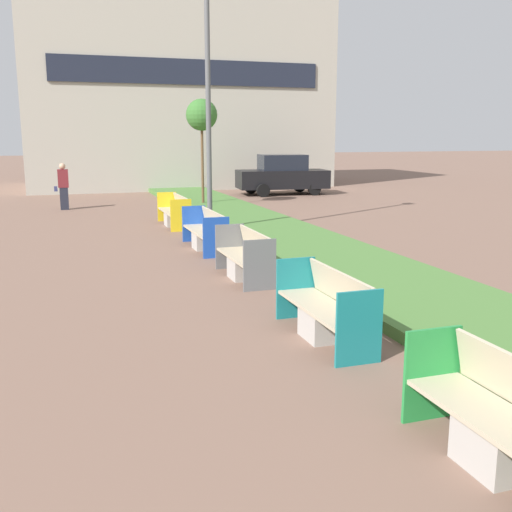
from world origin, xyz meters
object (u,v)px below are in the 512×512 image
bench_green_frame (502,428)px  sapling_tree_far (202,116)px  bench_teal_frame (326,313)px  street_lamp_post (208,61)px  pedestrian_walking (63,186)px  bench_yellow_frame (175,214)px  parked_car_distant (282,175)px  bench_grey_frame (245,260)px  bench_blue_frame (206,234)px

bench_green_frame → sapling_tree_far: 19.25m
bench_green_frame → bench_teal_frame: 3.48m
street_lamp_post → pedestrian_walking: bearing=117.3°
bench_yellow_frame → parked_car_distant: parked_car_distant is taller
bench_green_frame → street_lamp_post: bearing=87.2°
street_lamp_post → bench_teal_frame: bearing=-93.9°
bench_grey_frame → parked_car_distant: 16.90m
bench_grey_frame → pedestrian_walking: size_ratio=1.15×
bench_grey_frame → street_lamp_post: street_lamp_post is taller
street_lamp_post → sapling_tree_far: (1.34, 6.44, -1.24)m
pedestrian_walking → parked_car_distant: size_ratio=0.40×
bench_teal_frame → sapling_tree_far: sapling_tree_far is taller
pedestrian_walking → bench_teal_frame: bearing=-79.0°
bench_teal_frame → street_lamp_post: (0.61, 8.98, 4.34)m
bench_yellow_frame → pedestrian_walking: 6.24m
sapling_tree_far → bench_grey_frame: bearing=-99.5°
bench_green_frame → bench_yellow_frame: same height
bench_green_frame → parked_car_distant: parked_car_distant is taller
sapling_tree_far → pedestrian_walking: 5.82m
bench_grey_frame → bench_teal_frame: bearing=-90.0°
bench_grey_frame → pedestrian_walking: pedestrian_walking is taller
parked_car_distant → pedestrian_walking: bearing=-157.5°
bench_blue_frame → street_lamp_post: street_lamp_post is taller
bench_teal_frame → bench_yellow_frame: 10.99m
sapling_tree_far → bench_green_frame: bearing=-95.9°
bench_blue_frame → parked_car_distant: (6.68, 12.24, 0.54)m
bench_teal_frame → sapling_tree_far: 15.85m
bench_blue_frame → parked_car_distant: parked_car_distant is taller
sapling_tree_far → parked_car_distant: (4.73, 3.80, -2.56)m
bench_blue_frame → sapling_tree_far: (1.95, 8.45, 3.10)m
bench_green_frame → bench_yellow_frame: size_ratio=0.84×
bench_teal_frame → parked_car_distant: parked_car_distant is taller
bench_blue_frame → bench_yellow_frame: bearing=90.0°
bench_teal_frame → bench_blue_frame: 6.98m
bench_grey_frame → street_lamp_post: size_ratio=0.23×
bench_green_frame → parked_car_distant: 23.67m
bench_yellow_frame → street_lamp_post: street_lamp_post is taller
bench_teal_frame → bench_blue_frame: (0.00, 6.98, 0.01)m
bench_teal_frame → bench_yellow_frame: size_ratio=0.89×
bench_grey_frame → bench_yellow_frame: size_ratio=0.85×
street_lamp_post → parked_car_distant: (6.07, 10.24, -3.79)m
bench_teal_frame → sapling_tree_far: size_ratio=0.51×
bench_teal_frame → street_lamp_post: size_ratio=0.24×
bench_grey_frame → street_lamp_post: 6.86m
bench_teal_frame → street_lamp_post: 10.00m
bench_grey_frame → bench_yellow_frame: bearing=90.0°
bench_green_frame → bench_blue_frame: bearing=90.0°
bench_teal_frame → parked_car_distant: (6.68, 19.22, 0.55)m
street_lamp_post → pedestrian_walking: (-3.79, 7.36, -3.82)m
bench_teal_frame → street_lamp_post: street_lamp_post is taller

